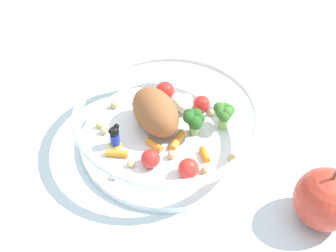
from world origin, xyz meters
TOP-DOWN VIEW (x-y plane):
  - ground_plane at (0.00, 0.00)m, footprint 2.40×2.40m
  - food_container at (0.00, -0.01)m, footprint 0.25×0.25m
  - loose_apple at (-0.22, -0.04)m, footprint 0.08×0.08m

SIDE VIEW (x-z plane):
  - ground_plane at x=0.00m, z-range 0.00..0.00m
  - food_container at x=0.00m, z-range 0.00..0.07m
  - loose_apple at x=-0.22m, z-range -0.01..0.08m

